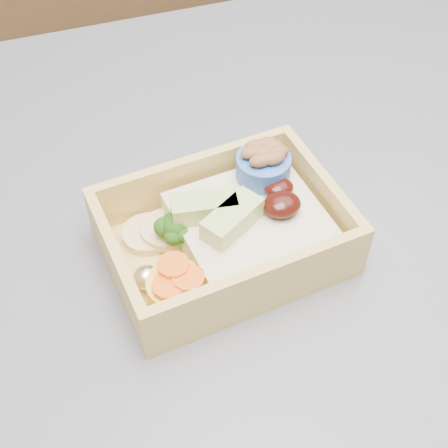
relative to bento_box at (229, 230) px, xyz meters
name	(u,v)px	position (x,y,z in m)	size (l,w,h in m)	color
bento_box	(229,230)	(0.00, 0.00, 0.00)	(0.19, 0.14, 0.06)	tan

